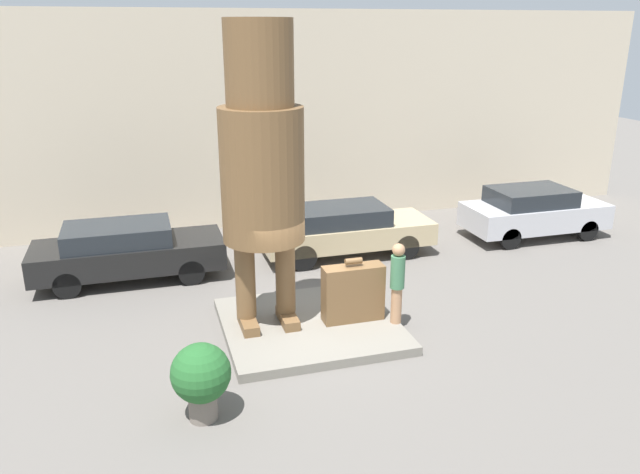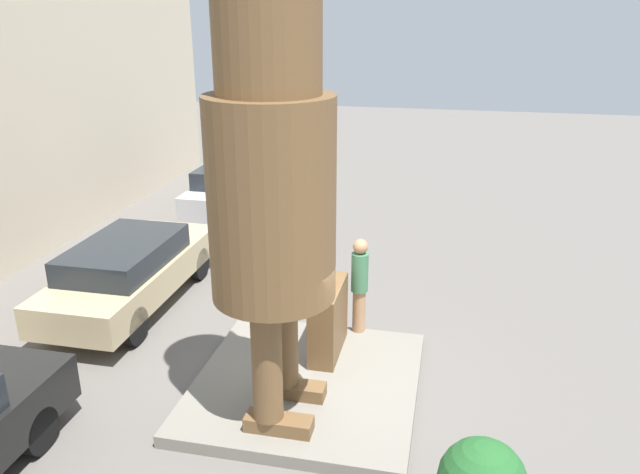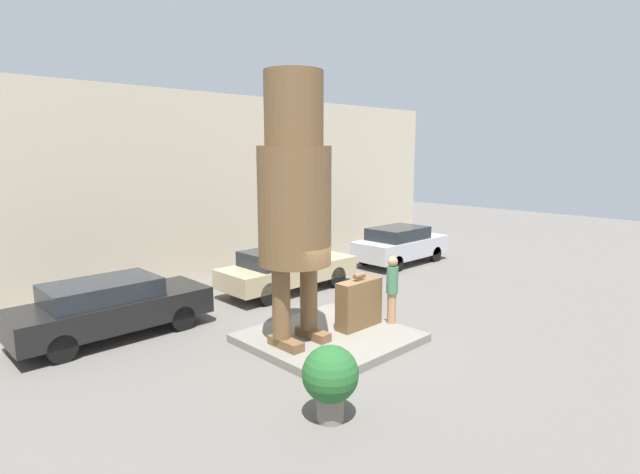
% 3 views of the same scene
% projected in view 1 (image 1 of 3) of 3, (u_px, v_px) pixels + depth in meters
% --- Properties ---
extents(ground_plane, '(60.00, 60.00, 0.00)m').
position_uv_depth(ground_plane, '(310.00, 329.00, 13.35)').
color(ground_plane, '#605B56').
extents(pedestal, '(3.64, 3.45, 0.19)m').
position_uv_depth(pedestal, '(310.00, 325.00, 13.32)').
color(pedestal, slate).
rests_on(pedestal, ground_plane).
extents(building_backdrop, '(28.00, 0.60, 6.67)m').
position_uv_depth(building_backdrop, '(242.00, 122.00, 19.46)').
color(building_backdrop, beige).
rests_on(building_backdrop, ground_plane).
extents(statue_figure, '(1.66, 1.66, 6.12)m').
position_uv_depth(statue_figure, '(262.00, 156.00, 12.10)').
color(statue_figure, brown).
rests_on(statue_figure, pedestal).
extents(giant_suitcase, '(1.30, 0.43, 1.40)m').
position_uv_depth(giant_suitcase, '(353.00, 293.00, 13.19)').
color(giant_suitcase, brown).
rests_on(giant_suitcase, pedestal).
extents(tourist, '(0.30, 0.30, 1.77)m').
position_uv_depth(tourist, '(397.00, 280.00, 12.94)').
color(tourist, '#A87A56').
rests_on(tourist, pedestal).
extents(parked_car_black, '(4.71, 1.76, 1.48)m').
position_uv_depth(parked_car_black, '(126.00, 250.00, 15.74)').
color(parked_car_black, black).
rests_on(parked_car_black, ground_plane).
extents(parked_car_tan, '(4.76, 1.76, 1.44)m').
position_uv_depth(parked_car_tan, '(345.00, 229.00, 17.43)').
color(parked_car_tan, tan).
rests_on(parked_car_tan, ground_plane).
extents(parked_car_silver, '(4.30, 1.81, 1.53)m').
position_uv_depth(parked_car_silver, '(534.00, 211.00, 18.99)').
color(parked_car_silver, '#B7B7BC').
rests_on(parked_car_silver, ground_plane).
extents(planter_pot, '(0.99, 0.99, 1.35)m').
position_uv_depth(planter_pot, '(201.00, 376.00, 10.08)').
color(planter_pot, '#70665B').
rests_on(planter_pot, ground_plane).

